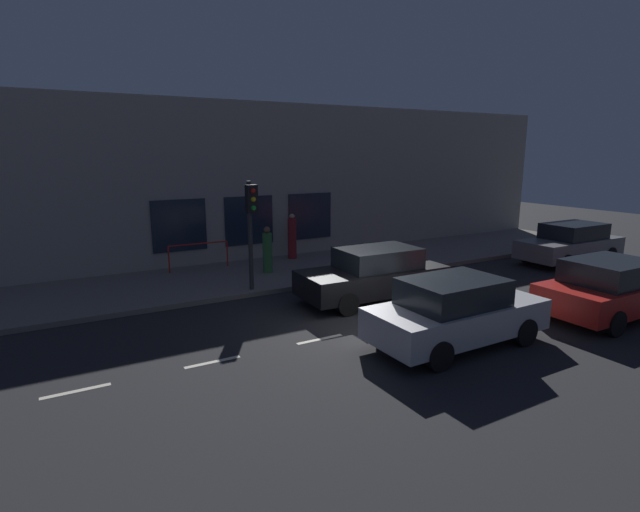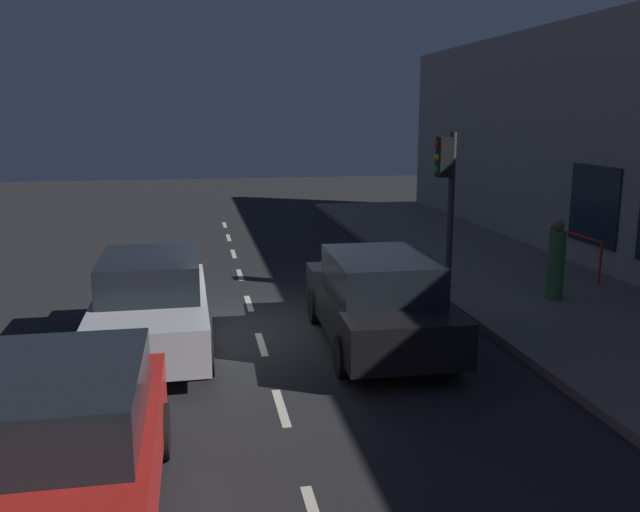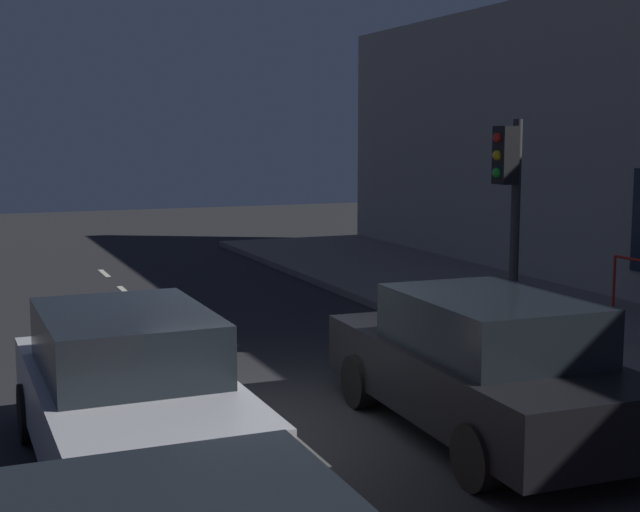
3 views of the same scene
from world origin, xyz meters
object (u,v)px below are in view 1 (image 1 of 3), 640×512
Objects in this scene: pedestrian_1 at (267,251)px; parked_car_2 at (611,289)px; parked_car_1 at (456,312)px; pedestrian_0 at (292,238)px; parked_car_0 at (374,274)px; traffic_light at (251,215)px; parked_car_3 at (570,243)px.

parked_car_2 is at bearing 160.45° from pedestrian_1.
pedestrian_0 is at bearing 175.86° from parked_car_1.
parked_car_1 and parked_car_2 have the same top height.
pedestrian_1 is at bearing 22.59° from parked_car_0.
traffic_light is 0.79× the size of parked_car_1.
traffic_light reaches higher than pedestrian_0.
parked_car_3 is (4.63, -5.20, 0.00)m from parked_car_2.
parked_car_2 is (-0.62, -5.00, 0.00)m from parked_car_1.
pedestrian_1 is at bearing 70.90° from parked_car_3.
parked_car_0 is 2.48× the size of pedestrian_0.
parked_car_0 is 6.34m from parked_car_2.
parked_car_2 is at bearing -132.10° from parked_car_0.
parked_car_1 is at bearing 17.98° from pedestrian_0.
parked_car_3 is at bearing -99.08° from traffic_light.
traffic_light reaches higher than parked_car_3.
traffic_light is at bearing 89.82° from pedestrian_1.
parked_car_0 is at bearing 91.41° from parked_car_3.
parked_car_0 is 1.05× the size of parked_car_1.
traffic_light reaches higher than parked_car_0.
pedestrian_0 reaches higher than parked_car_2.
parked_car_2 is 2.56× the size of pedestrian_1.
pedestrian_0 is (10.21, 4.40, 0.20)m from parked_car_2.
parked_car_0 is at bearing 145.59° from pedestrian_1.
parked_car_2 is (-6.66, -7.51, -1.69)m from traffic_light.
parked_car_3 is at bearing 131.87° from parked_car_2.
pedestrian_1 reaches higher than parked_car_3.
pedestrian_1 is (7.94, 1.19, 0.12)m from parked_car_1.
parked_car_2 is 0.92× the size of parked_car_3.
parked_car_1 is (-6.04, -2.51, -1.69)m from traffic_light.
parked_car_0 is at bearing -127.90° from traffic_light.
pedestrian_0 is (9.59, -0.60, 0.20)m from parked_car_1.
pedestrian_0 is at bearing -0.24° from parked_car_0.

